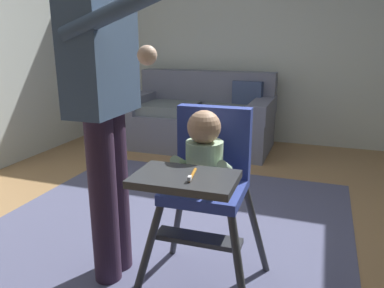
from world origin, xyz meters
TOP-DOWN VIEW (x-y plane):
  - ground at (0.00, 0.00)m, footprint 5.65×6.76m
  - wall_far at (0.00, 2.61)m, footprint 4.85×0.06m
  - area_rug at (-0.01, -0.12)m, footprint 2.38×2.87m
  - couch at (-0.43, 2.09)m, footprint 1.66×0.86m
  - high_chair at (0.42, -0.43)m, footprint 0.62×0.74m
  - adult_standing at (-0.09, -0.44)m, footprint 0.51×0.49m

SIDE VIEW (x-z plane):
  - ground at x=0.00m, z-range -0.10..0.00m
  - area_rug at x=-0.01m, z-range 0.00..0.01m
  - couch at x=-0.43m, z-range -0.10..0.76m
  - high_chair at x=0.42m, z-range 0.18..1.13m
  - adult_standing at x=-0.09m, z-range 0.11..1.78m
  - wall_far at x=0.00m, z-range 0.00..2.73m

